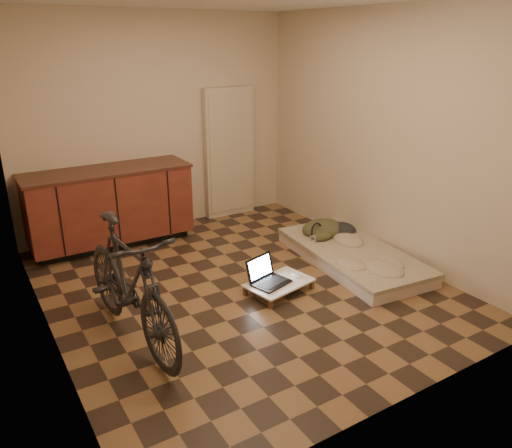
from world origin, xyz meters
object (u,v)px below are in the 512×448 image
lap_desk (279,283)px  laptop (267,277)px  futon (352,255)px  bicycle (129,278)px

lap_desk → laptop: laptop is taller
laptop → futon: bearing=-11.4°
futon → lap_desk: 1.06m
futon → lap_desk: size_ratio=2.73×
lap_desk → laptop: (-0.10, 0.06, 0.06)m
lap_desk → bicycle: bearing=171.2°
futon → laptop: 1.16m
futon → lap_desk: bearing=-166.5°
futon → laptop: size_ratio=4.57×
laptop → bicycle: bearing=169.2°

